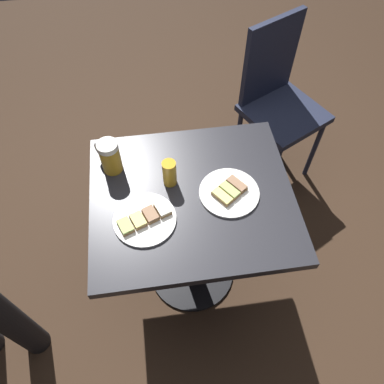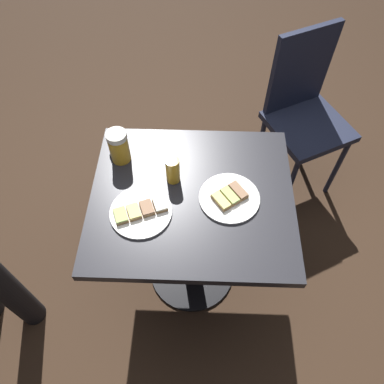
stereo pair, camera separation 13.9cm
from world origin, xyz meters
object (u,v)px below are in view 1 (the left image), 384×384
at_px(plate_near, 229,192).
at_px(cafe_chair, 277,97).
at_px(beer_mug, 109,156).
at_px(beer_glass_small, 169,173).
at_px(plate_far, 145,219).

bearing_deg(plate_near, cafe_chair, -120.90).
distance_m(beer_mug, beer_glass_small, 0.24).
relative_size(plate_near, beer_mug, 1.59).
xyz_separation_m(beer_mug, beer_glass_small, (-0.22, 0.10, -0.01)).
height_order(beer_glass_small, cafe_chair, cafe_chair).
bearing_deg(plate_far, beer_mug, -66.81).
xyz_separation_m(plate_near, plate_far, (0.33, 0.07, 0.00)).
distance_m(beer_glass_small, cafe_chair, 0.92).
xyz_separation_m(plate_near, cafe_chair, (-0.42, -0.70, -0.19)).
height_order(beer_mug, cafe_chair, cafe_chair).
relative_size(beer_mug, beer_glass_small, 1.26).
height_order(plate_near, cafe_chair, cafe_chair).
bearing_deg(plate_near, plate_far, 12.64).
bearing_deg(beer_mug, beer_glass_small, 155.02).
height_order(beer_mug, beer_glass_small, beer_mug).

